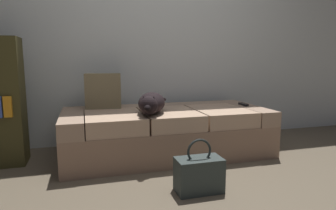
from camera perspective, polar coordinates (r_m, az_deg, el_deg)
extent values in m
plane|color=brown|center=(1.96, 9.11, -18.93)|extent=(10.00, 10.00, 0.00)
cube|color=silver|center=(3.39, -3.20, 17.07)|extent=(6.40, 0.10, 2.80)
cube|color=#92715A|center=(2.88, -0.28, -6.55)|extent=(1.93, 0.87, 0.30)
cube|color=tan|center=(2.72, -18.08, -3.10)|extent=(0.20, 0.87, 0.14)
cube|color=tan|center=(3.17, 14.92, -1.34)|extent=(0.20, 0.87, 0.14)
cube|color=tan|center=(3.15, -1.96, -1.13)|extent=(1.53, 0.20, 0.14)
cube|color=tan|center=(2.64, -10.41, -3.19)|extent=(0.49, 0.66, 0.14)
cube|color=tan|center=(2.73, 0.29, -2.63)|extent=(0.49, 0.66, 0.14)
cube|color=tan|center=(2.91, 9.95, -2.04)|extent=(0.49, 0.66, 0.14)
ellipsoid|color=black|center=(2.60, -3.18, 0.43)|extent=(0.36, 0.46, 0.19)
sphere|color=black|center=(2.41, -3.76, -0.13)|extent=(0.15, 0.15, 0.15)
ellipsoid|color=black|center=(2.34, -3.99, -0.60)|extent=(0.08, 0.10, 0.05)
cone|color=black|center=(2.40, -2.78, 1.22)|extent=(0.04, 0.04, 0.04)
cone|color=black|center=(2.41, -4.77, 1.24)|extent=(0.04, 0.04, 0.04)
ellipsoid|color=black|center=(2.78, -1.75, 1.16)|extent=(0.14, 0.15, 0.04)
cube|color=black|center=(3.16, 14.42, 0.12)|extent=(0.05, 0.15, 0.02)
cube|color=#7B6E4E|center=(2.93, -12.46, 2.67)|extent=(0.35, 0.16, 0.34)
cube|color=#323B39|center=(2.10, 6.01, -13.34)|extent=(0.32, 0.18, 0.24)
torus|color=#232928|center=(2.04, 6.08, -8.91)|extent=(0.18, 0.02, 0.18)
cube|color=orange|center=(2.73, -28.65, -0.31)|extent=(0.06, 0.02, 0.17)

